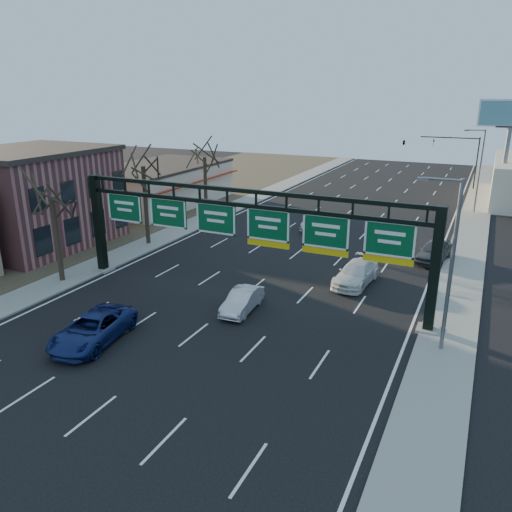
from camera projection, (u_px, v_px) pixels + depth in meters
The scene contains 20 objects.
ground at pixel (173, 351), 25.97m from camera, with size 160.00×160.00×0.00m, color black.
sidewalk_left at pixel (180, 230), 48.30m from camera, with size 3.00×120.00×0.12m, color gray.
sidewalk_right at pixel (463, 268), 37.94m from camera, with size 3.00×120.00×0.12m, color gray.
dirt_strip_left at pixel (84, 217), 53.24m from camera, with size 21.00×120.00×0.06m, color #473D2B.
lane_markings at pixel (305, 247), 43.14m from camera, with size 21.60×120.00×0.01m, color white.
sign_gantry at pixel (244, 229), 31.31m from camera, with size 24.60×1.20×7.20m.
brick_block at pixel (34, 198), 42.80m from camera, with size 10.40×12.40×8.30m.
cream_strip at pixel (160, 184), 58.81m from camera, with size 10.90×18.40×4.70m.
tree_gantry at pixel (50, 182), 33.20m from camera, with size 3.60×3.60×8.48m.
tree_mid at pixel (142, 154), 41.55m from camera, with size 3.60×3.60×9.24m.
tree_far at pixel (204, 147), 50.25m from camera, with size 3.60×3.60×8.86m.
streetlight_near at pixel (450, 258), 24.47m from camera, with size 2.15×0.22×9.00m.
streetlight_far at pixel (479, 167), 53.66m from camera, with size 2.15×0.22×9.00m.
billboard_right at pixel (510, 127), 55.65m from camera, with size 7.00×0.50×12.00m.
traffic_signal_mast at pixel (431, 147), 69.15m from camera, with size 10.16×0.54×7.00m.
car_blue_suv at pixel (93, 329), 26.67m from camera, with size 2.57×5.57×1.55m, color navy.
car_silver_sedan at pixel (242, 301), 30.50m from camera, with size 1.42×4.07×1.34m, color silver.
car_white_wagon at pixel (356, 273), 34.79m from camera, with size 2.13×5.25×1.52m, color white.
car_grey_far at pixel (434, 251), 39.40m from camera, with size 1.95×4.83×1.65m, color #434748.
car_silver_distant at pixel (318, 221), 48.57m from camera, with size 1.69×4.86×1.60m, color #BABABF.
Camera 1 is at (13.74, -19.04, 12.89)m, focal length 35.00 mm.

